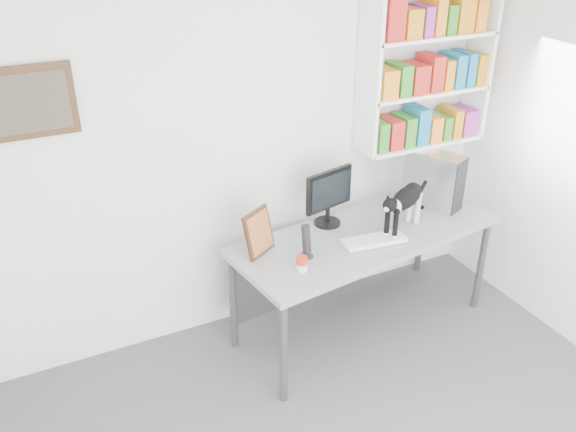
{
  "coord_description": "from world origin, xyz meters",
  "views": [
    {
      "loc": [
        -1.45,
        -1.67,
        2.94
      ],
      "look_at": [
        0.12,
        1.53,
        1.05
      ],
      "focal_mm": 38.0,
      "sensor_mm": 36.0,
      "label": 1
    }
  ],
  "objects_px": {
    "keyboard": "(374,240)",
    "speaker": "(306,241)",
    "desk": "(363,280)",
    "pc_tower": "(433,179)",
    "leaning_print": "(258,232)",
    "monitor": "(328,197)",
    "soup_can": "(302,264)",
    "bookshelf": "(427,64)",
    "cat": "(404,209)"
  },
  "relations": [
    {
      "from": "keyboard",
      "to": "speaker",
      "type": "relative_size",
      "value": 1.85
    },
    {
      "from": "desk",
      "to": "pc_tower",
      "type": "height_order",
      "value": "pc_tower"
    },
    {
      "from": "desk",
      "to": "leaning_print",
      "type": "xyz_separation_m",
      "value": [
        -0.79,
        0.09,
        0.57
      ]
    },
    {
      "from": "speaker",
      "to": "leaning_print",
      "type": "height_order",
      "value": "leaning_print"
    },
    {
      "from": "monitor",
      "to": "soup_can",
      "type": "distance_m",
      "value": 0.68
    },
    {
      "from": "desk",
      "to": "soup_can",
      "type": "relative_size",
      "value": 18.37
    },
    {
      "from": "desk",
      "to": "pc_tower",
      "type": "xyz_separation_m",
      "value": [
        0.69,
        0.16,
        0.62
      ]
    },
    {
      "from": "desk",
      "to": "soup_can",
      "type": "xyz_separation_m",
      "value": [
        -0.64,
        -0.24,
        0.46
      ]
    },
    {
      "from": "pc_tower",
      "to": "speaker",
      "type": "height_order",
      "value": "pc_tower"
    },
    {
      "from": "monitor",
      "to": "pc_tower",
      "type": "relative_size",
      "value": 1.02
    },
    {
      "from": "bookshelf",
      "to": "speaker",
      "type": "distance_m",
      "value": 1.6
    },
    {
      "from": "monitor",
      "to": "leaning_print",
      "type": "xyz_separation_m",
      "value": [
        -0.61,
        -0.15,
        -0.06
      ]
    },
    {
      "from": "monitor",
      "to": "keyboard",
      "type": "bearing_deg",
      "value": -80.78
    },
    {
      "from": "desk",
      "to": "monitor",
      "type": "height_order",
      "value": "monitor"
    },
    {
      "from": "soup_can",
      "to": "pc_tower",
      "type": "bearing_deg",
      "value": 16.66
    },
    {
      "from": "bookshelf",
      "to": "leaning_print",
      "type": "relative_size",
      "value": 3.88
    },
    {
      "from": "desk",
      "to": "speaker",
      "type": "relative_size",
      "value": 8.2
    },
    {
      "from": "pc_tower",
      "to": "speaker",
      "type": "bearing_deg",
      "value": 167.74
    },
    {
      "from": "keyboard",
      "to": "desk",
      "type": "bearing_deg",
      "value": 86.01
    },
    {
      "from": "bookshelf",
      "to": "speaker",
      "type": "relative_size",
      "value": 5.21
    },
    {
      "from": "keyboard",
      "to": "soup_can",
      "type": "bearing_deg",
      "value": -163.61
    },
    {
      "from": "desk",
      "to": "soup_can",
      "type": "distance_m",
      "value": 0.82
    },
    {
      "from": "desk",
      "to": "speaker",
      "type": "height_order",
      "value": "speaker"
    },
    {
      "from": "pc_tower",
      "to": "leaning_print",
      "type": "distance_m",
      "value": 1.48
    },
    {
      "from": "desk",
      "to": "monitor",
      "type": "relative_size",
      "value": 4.52
    },
    {
      "from": "keyboard",
      "to": "pc_tower",
      "type": "height_order",
      "value": "pc_tower"
    },
    {
      "from": "leaning_print",
      "to": "soup_can",
      "type": "relative_size",
      "value": 3.01
    },
    {
      "from": "monitor",
      "to": "soup_can",
      "type": "height_order",
      "value": "monitor"
    },
    {
      "from": "speaker",
      "to": "pc_tower",
      "type": "bearing_deg",
      "value": 5.02
    },
    {
      "from": "bookshelf",
      "to": "pc_tower",
      "type": "distance_m",
      "value": 0.86
    },
    {
      "from": "bookshelf",
      "to": "soup_can",
      "type": "xyz_separation_m",
      "value": [
        -1.33,
        -0.62,
        -0.98
      ]
    },
    {
      "from": "speaker",
      "to": "cat",
      "type": "bearing_deg",
      "value": -5.92
    },
    {
      "from": "monitor",
      "to": "soup_can",
      "type": "relative_size",
      "value": 4.06
    },
    {
      "from": "keyboard",
      "to": "cat",
      "type": "xyz_separation_m",
      "value": [
        0.28,
        0.05,
        0.15
      ]
    },
    {
      "from": "speaker",
      "to": "soup_can",
      "type": "height_order",
      "value": "speaker"
    },
    {
      "from": "keyboard",
      "to": "leaning_print",
      "type": "bearing_deg",
      "value": 170.45
    },
    {
      "from": "pc_tower",
      "to": "leaning_print",
      "type": "bearing_deg",
      "value": 158.77
    },
    {
      "from": "soup_can",
      "to": "leaning_print",
      "type": "bearing_deg",
      "value": 115.05
    },
    {
      "from": "monitor",
      "to": "cat",
      "type": "distance_m",
      "value": 0.54
    },
    {
      "from": "leaning_print",
      "to": "soup_can",
      "type": "height_order",
      "value": "leaning_print"
    },
    {
      "from": "leaning_print",
      "to": "cat",
      "type": "relative_size",
      "value": 0.58
    },
    {
      "from": "leaning_print",
      "to": "monitor",
      "type": "bearing_deg",
      "value": -17.54
    },
    {
      "from": "keyboard",
      "to": "soup_can",
      "type": "relative_size",
      "value": 4.15
    },
    {
      "from": "pc_tower",
      "to": "cat",
      "type": "bearing_deg",
      "value": -175.07
    },
    {
      "from": "keyboard",
      "to": "bookshelf",
      "type": "bearing_deg",
      "value": 42.98
    },
    {
      "from": "keyboard",
      "to": "leaning_print",
      "type": "xyz_separation_m",
      "value": [
        -0.76,
        0.23,
        0.14
      ]
    },
    {
      "from": "cat",
      "to": "bookshelf",
      "type": "bearing_deg",
      "value": 19.35
    },
    {
      "from": "pc_tower",
      "to": "monitor",
      "type": "bearing_deg",
      "value": 150.83
    },
    {
      "from": "bookshelf",
      "to": "cat",
      "type": "height_order",
      "value": "bookshelf"
    },
    {
      "from": "desk",
      "to": "leaning_print",
      "type": "height_order",
      "value": "leaning_print"
    }
  ]
}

